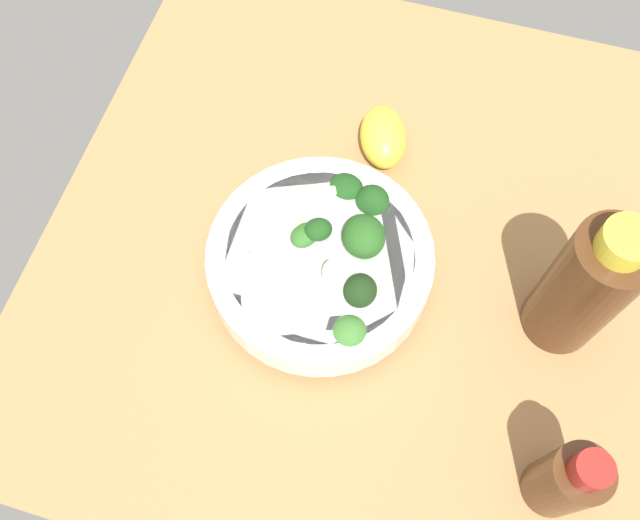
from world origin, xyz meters
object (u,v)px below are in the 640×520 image
lemon_wedge (383,137)px  bottle_tall (586,287)px  bottle_short (567,480)px  bowl_of_broccoli (324,261)px

lemon_wedge → bottle_tall: 26.50cm
bottle_tall → bottle_short: bottle_tall is taller
bowl_of_broccoli → bottle_tall: bottle_tall is taller
bowl_of_broccoli → bottle_short: bearing=60.2°
bowl_of_broccoli → lemon_wedge: 16.58cm
lemon_wedge → bottle_short: 38.17cm
bottle_tall → bottle_short: 16.24cm
bottle_tall → bowl_of_broccoli: bearing=-85.6°
lemon_wedge → bottle_short: size_ratio=0.64×
bottle_short → bowl_of_broccoli: bearing=-119.8°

